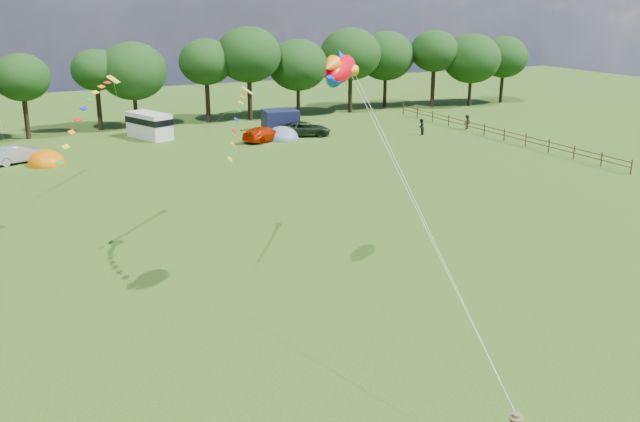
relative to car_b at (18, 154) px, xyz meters
name	(u,v)px	position (x,y,z in m)	size (l,w,h in m)	color
ground_plane	(413,368)	(10.76, -43.43, -0.74)	(180.00, 180.00, 0.00)	black
tree_line	(168,66)	(16.06, 11.56, 5.60)	(102.98, 10.98, 10.27)	black
fence	(494,131)	(42.76, -8.93, -0.04)	(0.12, 33.12, 1.20)	#472D19
car_b	(18,154)	(0.00, 0.00, 0.00)	(1.57, 4.22, 1.49)	gray
car_c	(265,134)	(22.00, -0.40, -0.04)	(1.99, 4.73, 1.42)	#AE1E00
car_d	(305,129)	(26.54, 0.28, -0.03)	(2.37, 5.24, 1.43)	black
campervan_c	(149,125)	(12.42, 5.96, 0.59)	(3.82, 5.52, 2.49)	silver
tent_orange	(47,164)	(2.02, -1.68, -0.72)	(3.11, 3.41, 2.44)	#C75C00
tent_greyblue	(282,139)	(23.89, -0.19, -0.72)	(3.30, 3.62, 2.46)	slate
awning_navy	(280,120)	(25.46, 3.88, 0.34)	(3.47, 2.82, 2.17)	black
fish_kite	(338,70)	(11.52, -35.67, 9.61)	(2.94, 2.77, 1.72)	#E4000D
streamer_kite_b	(92,105)	(2.75, -24.33, 7.17)	(4.31, 4.80, 3.84)	yellow
streamer_kite_c	(240,111)	(8.95, -30.18, 7.24)	(3.09, 5.02, 2.82)	yellow
walker_a	(421,127)	(37.20, -4.43, 0.08)	(0.81, 0.50, 1.66)	black
walker_b	(467,122)	(43.45, -3.69, 0.02)	(0.99, 0.46, 1.53)	black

